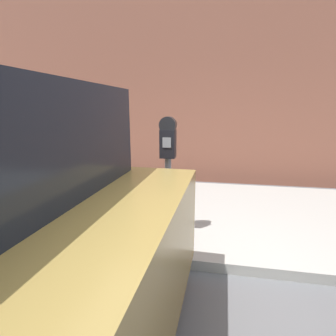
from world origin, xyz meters
name	(u,v)px	position (x,y,z in m)	size (l,w,h in m)	color
sidewalk	(208,212)	(0.00, 2.20, 0.06)	(24.00, 2.80, 0.11)	#ADAAA3
building_facade	(218,9)	(0.00, 4.22, 3.46)	(24.00, 0.30, 6.92)	#935642
parking_meter	(168,156)	(-0.45, 1.32, 1.05)	(0.18, 0.15, 1.38)	slate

